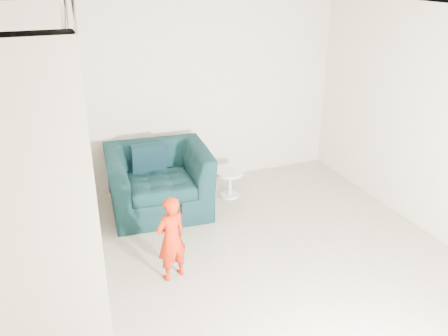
{
  "coord_description": "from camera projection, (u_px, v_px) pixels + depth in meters",
  "views": [
    {
      "loc": [
        -1.77,
        -3.62,
        3.1
      ],
      "look_at": [
        0.15,
        1.2,
        0.85
      ],
      "focal_mm": 38.0,
      "sensor_mm": 36.0,
      "label": 1
    }
  ],
  "objects": [
    {
      "name": "floor",
      "position": [
        253.0,
        288.0,
        4.92
      ],
      "size": [
        5.5,
        5.5,
        0.0
      ],
      "primitive_type": "plane",
      "color": "gray",
      "rests_on": "ground"
    },
    {
      "name": "phone",
      "position": [
        182.0,
        209.0,
        4.76
      ],
      "size": [
        0.02,
        0.05,
        0.1
      ],
      "primitive_type": "cube",
      "rotation": [
        0.0,
        0.0,
        0.04
      ],
      "color": "black",
      "rests_on": "toddler"
    },
    {
      "name": "throw",
      "position": [
        112.0,
        180.0,
        6.06
      ],
      "size": [
        0.05,
        0.45,
        0.5
      ],
      "primitive_type": "cube",
      "color": "black",
      "rests_on": "armchair"
    },
    {
      "name": "ceiling",
      "position": [
        261.0,
        17.0,
        3.85
      ],
      "size": [
        5.5,
        5.5,
        0.0
      ],
      "primitive_type": "plane",
      "rotation": [
        3.14,
        0.0,
        0.0
      ],
      "color": "silver",
      "rests_on": "back_wall"
    },
    {
      "name": "staircase",
      "position": [
        32.0,
        219.0,
        4.34
      ],
      "size": [
        1.02,
        3.03,
        3.62
      ],
      "color": "#ADA089",
      "rests_on": "floor"
    },
    {
      "name": "armchair",
      "position": [
        159.0,
        181.0,
        6.32
      ],
      "size": [
        1.43,
        1.28,
        0.86
      ],
      "primitive_type": "imported",
      "rotation": [
        0.0,
        0.0,
        -0.09
      ],
      "color": "black",
      "rests_on": "floor"
    },
    {
      "name": "back_wall",
      "position": [
        174.0,
        97.0,
        6.73
      ],
      "size": [
        5.0,
        0.0,
        5.0
      ],
      "primitive_type": "plane",
      "rotation": [
        1.57,
        0.0,
        0.0
      ],
      "color": "#C1B49D",
      "rests_on": "floor"
    },
    {
      "name": "cushion",
      "position": [
        149.0,
        159.0,
        6.39
      ],
      "size": [
        0.46,
        0.22,
        0.45
      ],
      "primitive_type": "cube",
      "rotation": [
        0.21,
        0.0,
        0.0
      ],
      "color": "black",
      "rests_on": "armchair"
    },
    {
      "name": "toddler",
      "position": [
        171.0,
        239.0,
        4.91
      ],
      "size": [
        0.4,
        0.33,
        0.95
      ],
      "primitive_type": "imported",
      "rotation": [
        0.0,
        0.0,
        3.46
      ],
      "color": "#9E1E05",
      "rests_on": "floor"
    },
    {
      "name": "side_table",
      "position": [
        230.0,
        180.0,
        6.76
      ],
      "size": [
        0.38,
        0.38,
        0.38
      ],
      "color": "silver",
      "rests_on": "floor"
    }
  ]
}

